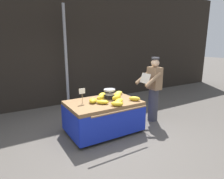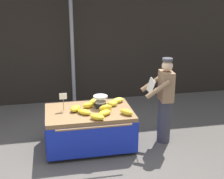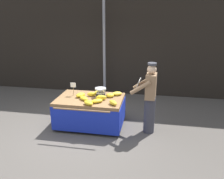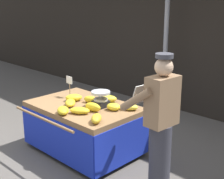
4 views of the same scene
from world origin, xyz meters
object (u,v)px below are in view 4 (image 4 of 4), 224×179
banana_bunch_0 (63,110)px  banana_cart (84,118)px  street_pole (166,34)px  banana_bunch_8 (70,103)px  banana_bunch_1 (129,107)px  banana_bunch_3 (108,99)px  banana_bunch_6 (80,111)px  banana_bunch_5 (91,100)px  weighing_scale (101,99)px  banana_bunch_4 (96,118)px  price_sign (69,82)px  vendor_person (160,125)px  banana_bunch_7 (113,107)px  banana_bunch_2 (74,98)px  banana_bunch_9 (93,107)px

banana_bunch_0 → banana_cart: bearing=101.4°
street_pole → banana_bunch_8: 2.51m
banana_bunch_1 → banana_bunch_0: bearing=-125.4°
banana_bunch_1 → banana_bunch_3: size_ratio=0.92×
banana_bunch_6 → banana_bunch_5: bearing=119.9°
weighing_scale → banana_bunch_4: bearing=-49.2°
street_pole → banana_bunch_1: bearing=-68.6°
banana_cart → street_pole: bearing=92.7°
price_sign → banana_bunch_3: price_sign is taller
banana_bunch_3 → banana_bunch_8: bearing=-118.5°
banana_cart → banana_bunch_3: 0.47m
banana_bunch_4 → vendor_person: size_ratio=0.16×
banana_bunch_8 → banana_cart: bearing=55.6°
banana_cart → banana_bunch_0: (0.09, -0.45, 0.25)m
banana_bunch_5 → banana_bunch_7: 0.48m
banana_bunch_1 → banana_bunch_2: bearing=-161.6°
banana_cart → vendor_person: size_ratio=0.97×
banana_bunch_1 → banana_bunch_8: 0.89m
banana_bunch_0 → banana_bunch_4: size_ratio=1.00×
vendor_person → price_sign: bearing=174.0°
banana_bunch_8 → vendor_person: vendor_person is taller
banana_bunch_7 → vendor_person: size_ratio=0.12×
price_sign → street_pole: bearing=80.2°
street_pole → banana_bunch_3: street_pole is taller
banana_bunch_2 → banana_bunch_8: bearing=-52.1°
street_pole → vendor_person: (1.58, -2.30, -0.74)m
banana_bunch_3 → banana_bunch_7: banana_bunch_3 is taller
banana_bunch_4 → banana_bunch_8: size_ratio=0.95×
banana_bunch_4 → vendor_person: vendor_person is taller
banana_bunch_0 → banana_bunch_7: bearing=56.7°
banana_bunch_3 → banana_bunch_7: 0.38m
banana_cart → price_sign: (-0.47, 0.12, 0.45)m
price_sign → banana_bunch_5: 0.52m
banana_bunch_7 → banana_bunch_8: 0.67m
banana_bunch_4 → banana_bunch_1: bearing=91.0°
banana_bunch_2 → banana_bunch_6: size_ratio=0.91×
banana_bunch_7 → price_sign: bearing=-178.1°
banana_cart → banana_bunch_3: bearing=64.4°
banana_bunch_6 → vendor_person: (1.22, 0.19, 0.08)m
banana_bunch_9 → banana_bunch_1: bearing=50.9°
banana_bunch_2 → banana_bunch_8: size_ratio=0.91×
banana_bunch_8 → street_pole: bearing=89.9°
banana_bunch_2 → banana_bunch_6: banana_bunch_2 is taller
street_pole → banana_bunch_0: (0.20, -2.67, -0.82)m
banana_bunch_3 → vendor_person: 1.38m
banana_bunch_5 → banana_bunch_6: bearing=-60.1°
banana_cart → weighing_scale: 0.42m
street_pole → banana_bunch_6: size_ratio=11.48×
banana_bunch_3 → banana_bunch_4: 0.84m
street_pole → banana_cart: (0.11, -2.21, -1.07)m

